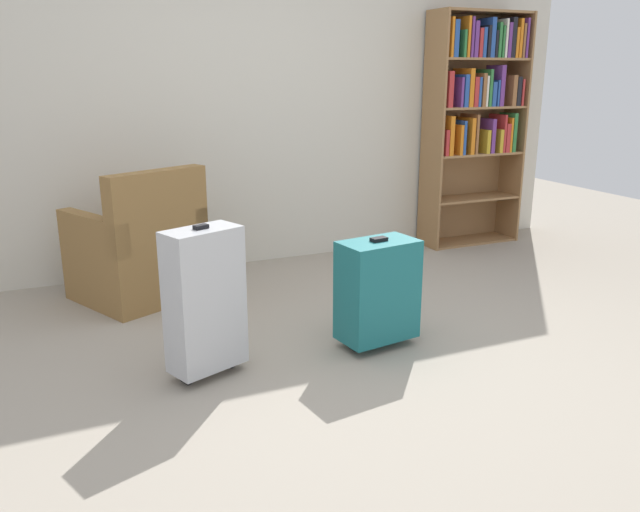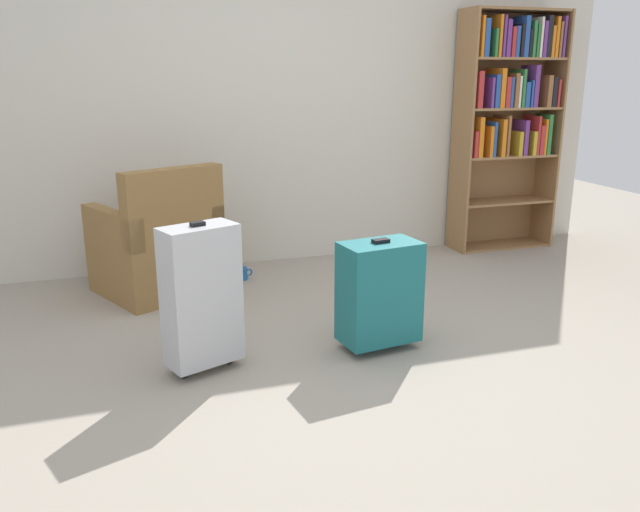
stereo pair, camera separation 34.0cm
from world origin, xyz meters
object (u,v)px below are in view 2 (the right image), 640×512
(bookshelf, at_px, (508,109))
(armchair, at_px, (158,249))
(suitcase_silver, at_px, (201,296))
(mug, at_px, (242,273))
(suitcase_teal, at_px, (379,292))

(bookshelf, bearing_deg, armchair, -173.06)
(armchair, bearing_deg, suitcase_silver, -84.84)
(armchair, xyz_separation_m, suitcase_silver, (0.12, -1.33, 0.09))
(mug, bearing_deg, armchair, -170.37)
(suitcase_silver, bearing_deg, suitcase_teal, -1.12)
(mug, distance_m, suitcase_teal, 1.55)
(armchair, xyz_separation_m, mug, (0.60, 0.10, -0.27))
(bookshelf, bearing_deg, suitcase_teal, -137.75)
(armchair, bearing_deg, bookshelf, 6.94)
(mug, bearing_deg, suitcase_teal, -71.58)
(armchair, distance_m, mug, 0.67)
(bookshelf, relative_size, suitcase_silver, 2.51)
(mug, bearing_deg, bookshelf, 6.25)
(armchair, distance_m, suitcase_silver, 1.34)
(suitcase_silver, bearing_deg, mug, 71.39)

